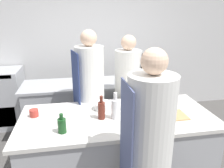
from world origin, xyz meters
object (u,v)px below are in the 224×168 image
(bottle_cooking_oil, at_px, (62,125))
(cup, at_px, (34,113))
(chef_at_prep_near, at_px, (148,157))
(chef_at_pass_far, at_px, (90,98))
(bottle_vinegar, at_px, (133,101))
(chef_at_stove, at_px, (128,95))
(bowl_prep_small, at_px, (103,106))
(bottle_wine, at_px, (115,108))
(bowl_mixing_large, at_px, (140,114))
(bottle_olive_oil, at_px, (101,110))

(bottle_cooking_oil, height_order, cup, bottle_cooking_oil)
(chef_at_prep_near, bearing_deg, chef_at_pass_far, 14.84)
(cup, bearing_deg, bottle_vinegar, -3.41)
(chef_at_stove, height_order, bottle_cooking_oil, chef_at_stove)
(chef_at_stove, xyz_separation_m, bowl_prep_small, (-0.42, -0.51, 0.09))
(bottle_vinegar, relative_size, bottle_wine, 1.09)
(bowl_mixing_large, bearing_deg, chef_at_prep_near, -101.14)
(bottle_olive_oil, distance_m, bowl_mixing_large, 0.41)
(chef_at_prep_near, relative_size, bowl_prep_small, 8.25)
(bottle_olive_oil, xyz_separation_m, bowl_prep_small, (0.05, 0.23, -0.06))
(chef_at_pass_far, xyz_separation_m, bowl_mixing_large, (0.48, -0.64, 0.04))
(chef_at_pass_far, xyz_separation_m, cup, (-0.64, -0.42, 0.04))
(chef_at_stove, distance_m, bottle_cooking_oil, 1.30)
(bowl_mixing_large, bearing_deg, chef_at_stove, 85.22)
(bottle_wine, xyz_separation_m, bowl_mixing_large, (0.26, -0.02, -0.07))
(chef_at_pass_far, height_order, bottle_olive_oil, chef_at_pass_far)
(bottle_olive_oil, distance_m, bowl_prep_small, 0.24)
(chef_at_prep_near, height_order, bottle_vinegar, chef_at_prep_near)
(bowl_prep_small, bearing_deg, bottle_cooking_oil, -135.39)
(bottle_cooking_oil, bearing_deg, chef_at_stove, 47.68)
(chef_at_prep_near, relative_size, chef_at_pass_far, 0.99)
(bottle_olive_oil, height_order, bottle_vinegar, bottle_vinegar)
(bowl_prep_small, xyz_separation_m, cup, (-0.76, -0.05, -0.00))
(chef_at_pass_far, xyz_separation_m, bottle_olive_oil, (0.07, -0.60, 0.10))
(bowl_prep_small, distance_m, cup, 0.76)
(bottle_wine, bearing_deg, bottle_olive_oil, 171.65)
(bottle_olive_oil, xyz_separation_m, bowl_mixing_large, (0.41, -0.04, -0.06))
(bottle_olive_oil, xyz_separation_m, bottle_cooking_oil, (-0.40, -0.21, -0.03))
(chef_at_pass_far, relative_size, bottle_vinegar, 5.54)
(chef_at_pass_far, relative_size, bowl_prep_small, 8.37)
(bottle_cooking_oil, bearing_deg, bowl_prep_small, 44.61)
(chef_at_pass_far, xyz_separation_m, bottle_cooking_oil, (-0.33, -0.81, 0.08))
(cup, bearing_deg, bottle_cooking_oil, -51.37)
(chef_at_pass_far, bearing_deg, chef_at_stove, -87.70)
(bottle_olive_oil, height_order, cup, bottle_olive_oil)
(bottle_vinegar, relative_size, bowl_prep_small, 1.51)
(bottle_vinegar, distance_m, bowl_mixing_large, 0.18)
(bottle_wine, bearing_deg, bowl_mixing_large, -4.99)
(bottle_wine, distance_m, bowl_prep_small, 0.28)
(chef_at_stove, distance_m, bowl_prep_small, 0.67)
(chef_at_pass_far, relative_size, bowl_mixing_large, 9.80)
(chef_at_stove, xyz_separation_m, bowl_mixing_large, (-0.07, -0.79, 0.09))
(bowl_prep_small, height_order, cup, bowl_prep_small)
(chef_at_prep_near, bearing_deg, bottle_wine, 11.13)
(chef_at_stove, bearing_deg, chef_at_pass_far, -79.32)
(chef_at_prep_near, distance_m, bottle_wine, 0.69)
(chef_at_stove, height_order, bottle_olive_oil, chef_at_stove)
(bowl_prep_small, bearing_deg, bottle_vinegar, -20.12)
(chef_at_prep_near, bearing_deg, bowl_mixing_large, -11.44)
(bowl_prep_small, bearing_deg, bowl_mixing_large, -37.81)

